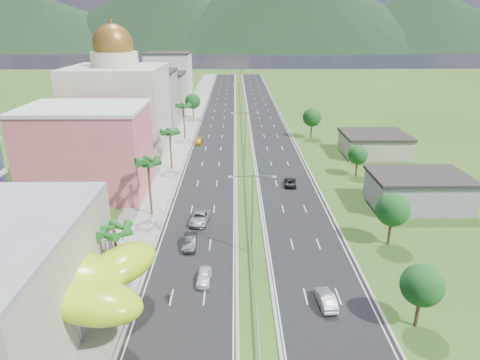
{
  "coord_description": "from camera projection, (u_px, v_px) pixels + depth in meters",
  "views": [
    {
      "loc": [
        -2.15,
        -40.26,
        28.79
      ],
      "look_at": [
        -1.46,
        18.9,
        7.0
      ],
      "focal_mm": 32.0,
      "sensor_mm": 36.0,
      "label": 1
    }
  ],
  "objects": [
    {
      "name": "ground",
      "position": [
        255.0,
        297.0,
        47.75
      ],
      "size": [
        500.0,
        500.0,
        0.0
      ],
      "primitive_type": "plane",
      "color": "#2D5119",
      "rests_on": "ground"
    },
    {
      "name": "road_left",
      "position": [
        218.0,
        122.0,
        132.11
      ],
      "size": [
        11.0,
        260.0,
        0.04
      ],
      "primitive_type": "cube",
      "color": "black",
      "rests_on": "ground"
    },
    {
      "name": "road_right",
      "position": [
        266.0,
        122.0,
        132.27
      ],
      "size": [
        11.0,
        260.0,
        0.04
      ],
      "primitive_type": "cube",
      "color": "black",
      "rests_on": "ground"
    },
    {
      "name": "sidewalk_left",
      "position": [
        187.0,
        122.0,
        131.99
      ],
      "size": [
        7.0,
        260.0,
        0.12
      ],
      "primitive_type": "cube",
      "color": "gray",
      "rests_on": "ground"
    },
    {
      "name": "median_guardrail",
      "position": [
        243.0,
        134.0,
        115.08
      ],
      "size": [
        0.1,
        216.06,
        0.76
      ],
      "color": "gray",
      "rests_on": "ground"
    },
    {
      "name": "streetlight_median_b",
      "position": [
        252.0,
        206.0,
        54.8
      ],
      "size": [
        6.04,
        0.25,
        11.0
      ],
      "color": "gray",
      "rests_on": "ground"
    },
    {
      "name": "streetlight_median_c",
      "position": [
        245.0,
        131.0,
        92.33
      ],
      "size": [
        6.04,
        0.25,
        11.0
      ],
      "color": "gray",
      "rests_on": "ground"
    },
    {
      "name": "streetlight_median_d",
      "position": [
        242.0,
        97.0,
        134.55
      ],
      "size": [
        6.04,
        0.25,
        11.0
      ],
      "color": "gray",
      "rests_on": "ground"
    },
    {
      "name": "streetlight_median_e",
      "position": [
        240.0,
        80.0,
        176.78
      ],
      "size": [
        6.04,
        0.25,
        11.0
      ],
      "color": "gray",
      "rests_on": "ground"
    },
    {
      "name": "lime_canopy",
      "position": [
        55.0,
        280.0,
        42.05
      ],
      "size": [
        18.0,
        15.0,
        7.4
      ],
      "color": "#B6D815",
      "rests_on": "ground"
    },
    {
      "name": "pink_shophouse",
      "position": [
        88.0,
        152.0,
        74.88
      ],
      "size": [
        20.0,
        15.0,
        15.0
      ],
      "primitive_type": "cube",
      "color": "#D75868",
      "rests_on": "ground"
    },
    {
      "name": "domed_building",
      "position": [
        119.0,
        106.0,
        95.12
      ],
      "size": [
        20.0,
        20.0,
        28.7
      ],
      "color": "#BDB59C",
      "rests_on": "ground"
    },
    {
      "name": "midrise_grey",
      "position": [
        146.0,
        102.0,
        119.75
      ],
      "size": [
        16.0,
        15.0,
        16.0
      ],
      "primitive_type": "cube",
      "color": "gray",
      "rests_on": "ground"
    },
    {
      "name": "midrise_beige",
      "position": [
        160.0,
        95.0,
        140.91
      ],
      "size": [
        16.0,
        15.0,
        13.0
      ],
      "primitive_type": "cube",
      "color": "#A09883",
      "rests_on": "ground"
    },
    {
      "name": "midrise_white",
      "position": [
        169.0,
        79.0,
        161.63
      ],
      "size": [
        16.0,
        15.0,
        18.0
      ],
      "primitive_type": "cube",
      "color": "silver",
      "rests_on": "ground"
    },
    {
      "name": "shed_near",
      "position": [
        417.0,
        192.0,
        70.65
      ],
      "size": [
        15.0,
        10.0,
        5.0
      ],
      "primitive_type": "cube",
      "color": "gray",
      "rests_on": "ground"
    },
    {
      "name": "shed_far",
      "position": [
        374.0,
        145.0,
        98.92
      ],
      "size": [
        14.0,
        12.0,
        4.4
      ],
      "primitive_type": "cube",
      "color": "#A09883",
      "rests_on": "ground"
    },
    {
      "name": "palm_tree_b",
      "position": [
        114.0,
        233.0,
        47.01
      ],
      "size": [
        3.6,
        3.6,
        8.1
      ],
      "color": "#47301C",
      "rests_on": "ground"
    },
    {
      "name": "palm_tree_c",
      "position": [
        148.0,
        164.0,
        65.28
      ],
      "size": [
        3.6,
        3.6,
        9.6
      ],
      "color": "#47301C",
      "rests_on": "ground"
    },
    {
      "name": "palm_tree_d",
      "position": [
        170.0,
        134.0,
        87.2
      ],
      "size": [
        3.6,
        3.6,
        8.6
      ],
      "color": "#47301C",
      "rests_on": "ground"
    },
    {
      "name": "palm_tree_e",
      "position": [
        183.0,
        107.0,
        110.39
      ],
      "size": [
        3.6,
        3.6,
        9.4
      ],
      "color": "#47301C",
      "rests_on": "ground"
    },
    {
      "name": "leafy_tree_lfar",
      "position": [
        193.0,
        101.0,
        134.79
      ],
      "size": [
        4.9,
        4.9,
        8.05
      ],
      "color": "#47301C",
      "rests_on": "ground"
    },
    {
      "name": "leafy_tree_ra",
      "position": [
        422.0,
        285.0,
        41.58
      ],
      "size": [
        4.2,
        4.2,
        6.9
      ],
      "color": "#47301C",
      "rests_on": "ground"
    },
    {
      "name": "leafy_tree_rb",
      "position": [
        393.0,
        210.0,
        57.43
      ],
      "size": [
        4.55,
        4.55,
        7.47
      ],
      "color": "#47301C",
      "rests_on": "ground"
    },
    {
      "name": "leafy_tree_rc",
      "position": [
        358.0,
        155.0,
        84.01
      ],
      "size": [
        3.85,
        3.85,
        6.33
      ],
      "color": "#47301C",
      "rests_on": "ground"
    },
    {
      "name": "leafy_tree_rd",
      "position": [
        312.0,
        117.0,
        111.7
      ],
      "size": [
        4.9,
        4.9,
        8.05
      ],
      "color": "#47301C",
      "rests_on": "ground"
    },
    {
      "name": "mountain_ridge",
      "position": [
        291.0,
        51.0,
        470.64
      ],
      "size": [
        860.0,
        140.0,
        90.0
      ],
      "primitive_type": null,
      "color": "black",
      "rests_on": "ground"
    },
    {
      "name": "car_white_near_left",
      "position": [
        204.0,
        277.0,
        50.23
      ],
      "size": [
        1.74,
        4.04,
        1.36
      ],
      "primitive_type": "imported",
      "rotation": [
        0.0,
        0.0,
        -0.03
      ],
      "color": "white",
      "rests_on": "road_left"
    },
    {
      "name": "car_dark_left",
      "position": [
        190.0,
        242.0,
        58.13
      ],
      "size": [
        1.84,
        4.81,
        1.56
      ],
      "primitive_type": "imported",
      "rotation": [
        0.0,
        0.0,
        0.04
      ],
      "color": "black",
      "rests_on": "road_left"
    },
    {
      "name": "car_silver_mid_left",
      "position": [
        200.0,
        218.0,
        65.29
      ],
      "size": [
        3.26,
        5.93,
        1.57
      ],
      "primitive_type": "imported",
      "rotation": [
        0.0,
        0.0,
        -0.12
      ],
      "color": "#94979B",
      "rests_on": "road_left"
    },
    {
      "name": "car_yellow_far_left",
      "position": [
        199.0,
        141.0,
        108.04
      ],
      "size": [
        2.12,
        4.56,
        1.29
      ],
      "primitive_type": "imported",
      "rotation": [
        0.0,
        0.0,
        -0.07
      ],
      "color": "#BE8516",
      "rests_on": "road_left"
    },
    {
      "name": "car_silver_right",
      "position": [
        326.0,
        299.0,
        46.12
      ],
      "size": [
        1.92,
        4.64,
        1.49
      ],
      "primitive_type": "imported",
      "rotation": [
        0.0,
        0.0,
        3.22
      ],
      "color": "#B1B4B9",
      "rests_on": "road_right"
    },
    {
      "name": "car_dark_far_right",
      "position": [
        290.0,
        182.0,
        80.29
      ],
      "size": [
        2.58,
        4.91,
        1.32
      ],
      "primitive_type": "imported",
      "rotation": [
        0.0,
        0.0,
        3.06
      ],
      "color": "black",
      "rests_on": "road_right"
    },
    {
      "name": "motorcycle",
      "position": [
        168.0,
        296.0,
        46.96
      ],
      "size": [
        0.72,
        1.75,
        1.09
      ],
      "primitive_type": "imported",
      "rotation": [
        0.0,
        0.0,
        0.12
      ],
      "color": "black",
      "rests_on": "road_left"
    }
  ]
}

